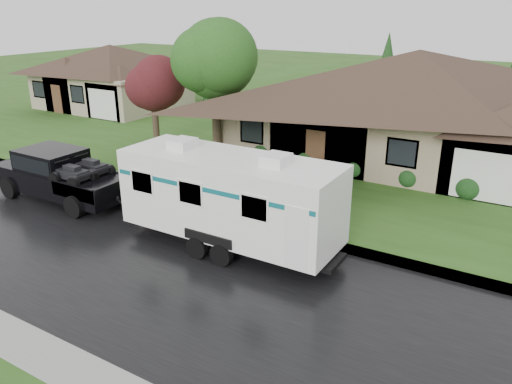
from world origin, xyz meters
TOP-DOWN VIEW (x-y plane):
  - ground at (0.00, 0.00)m, footprint 140.00×140.00m
  - road at (0.00, -2.00)m, footprint 140.00×8.00m
  - curb at (0.00, 2.25)m, footprint 140.00×0.50m
  - lawn at (0.00, 15.00)m, footprint 140.00×26.00m
  - house_main at (2.29, 13.84)m, footprint 19.44×10.80m
  - house_far at (-21.78, 15.85)m, footprint 10.80×8.64m
  - tree_left_green at (-6.81, 8.67)m, footprint 4.33×4.33m
  - tree_red at (-10.98, 8.57)m, footprint 3.09×3.09m
  - shrub_row at (2.00, 9.30)m, footprint 13.60×1.00m
  - pickup_truck at (-9.30, 0.50)m, footprint 6.46×2.46m
  - travel_trailer at (-0.48, 0.50)m, footprint 7.97×2.80m

SIDE VIEW (x-z plane):
  - ground at x=0.00m, z-range 0.00..0.00m
  - road at x=0.00m, z-range 0.00..0.01m
  - curb at x=0.00m, z-range 0.00..0.15m
  - lawn at x=0.00m, z-range 0.00..0.15m
  - shrub_row at x=2.00m, z-range 0.15..1.15m
  - pickup_truck at x=-9.30m, z-range 0.08..2.23m
  - travel_trailer at x=-0.48m, z-range 0.11..3.69m
  - house_far at x=-21.78m, z-range 0.07..5.87m
  - house_main at x=2.29m, z-range 0.14..7.04m
  - tree_red at x=-10.98m, z-range 1.14..6.26m
  - tree_left_green at x=-6.81m, z-range 1.54..8.71m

